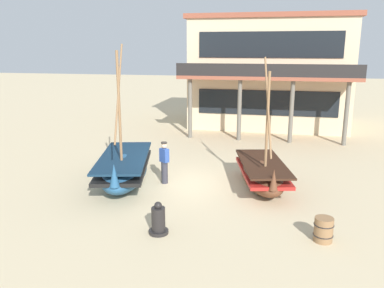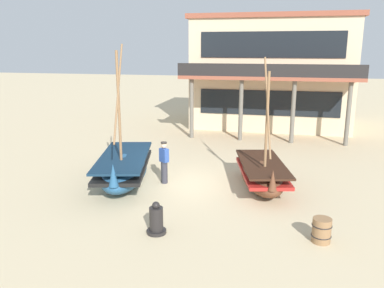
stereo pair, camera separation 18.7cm
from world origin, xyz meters
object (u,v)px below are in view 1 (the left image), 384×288
fisherman_by_hull (164,163)px  wooden_barrel (323,230)px  fishing_boat_near_left (124,168)px  harbor_building_main (269,71)px  capstan_winch (158,221)px  fishing_boat_centre_large (262,174)px

fisherman_by_hull → wooden_barrel: fisherman_by_hull is taller
fishing_boat_near_left → harbor_building_main: (5.08, 14.11, 3.03)m
fisherman_by_hull → capstan_winch: 4.38m
fisherman_by_hull → harbor_building_main: bearing=75.4°
fishing_boat_near_left → wooden_barrel: 7.93m
harbor_building_main → fisherman_by_hull: bearing=-104.6°
capstan_winch → harbor_building_main: 18.39m
fisherman_by_hull → harbor_building_main: 14.42m
fishing_boat_near_left → harbor_building_main: size_ratio=0.51×
fishing_boat_near_left → wooden_barrel: size_ratio=7.74×
fishing_boat_near_left → fishing_boat_centre_large: bearing=7.4°
capstan_winch → wooden_barrel: bearing=6.7°
fishing_boat_near_left → capstan_winch: fishing_boat_near_left is taller
fishing_boat_centre_large → harbor_building_main: harbor_building_main is taller
fishing_boat_centre_large → fisherman_by_hull: fishing_boat_centre_large is taller
fisherman_by_hull → capstan_winch: (1.07, -4.23, -0.44)m
harbor_building_main → capstan_winch: bearing=-97.9°
fishing_boat_near_left → fishing_boat_centre_large: size_ratio=1.10×
fishing_boat_near_left → fishing_boat_centre_large: (5.35, 0.69, -0.06)m
fishing_boat_near_left → fishing_boat_centre_large: fishing_boat_near_left is taller
wooden_barrel → harbor_building_main: bearing=97.0°
fishing_boat_centre_large → fishing_boat_near_left: bearing=-172.6°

